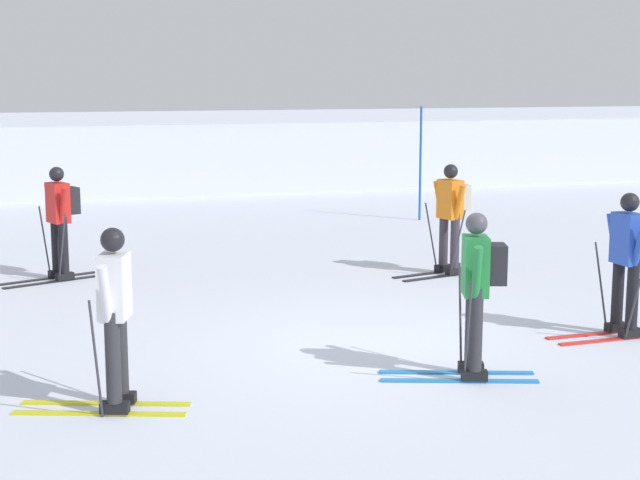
% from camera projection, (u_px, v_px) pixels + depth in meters
% --- Properties ---
extents(ground_plane, '(120.00, 120.00, 0.00)m').
position_uv_depth(ground_plane, '(374.00, 345.00, 11.18)').
color(ground_plane, silver).
extents(far_snow_ridge, '(80.00, 9.21, 1.82)m').
position_uv_depth(far_snow_ridge, '(166.00, 148.00, 28.83)').
color(far_snow_ridge, silver).
rests_on(far_snow_ridge, ground).
extents(skier_red, '(1.62, 0.96, 1.71)m').
position_uv_depth(skier_red, '(60.00, 217.00, 14.61)').
color(skier_red, black).
rests_on(skier_red, ground).
extents(skier_white, '(1.64, 0.96, 1.71)m').
position_uv_depth(skier_white, '(114.00, 314.00, 8.88)').
color(skier_white, gold).
rests_on(skier_white, ground).
extents(skier_orange, '(1.64, 0.98, 1.71)m').
position_uv_depth(skier_orange, '(451.00, 213.00, 15.02)').
color(skier_orange, black).
rests_on(skier_orange, ground).
extents(skier_green, '(1.64, 0.96, 1.71)m').
position_uv_depth(skier_green, '(477.00, 287.00, 9.83)').
color(skier_green, '#237AC6').
rests_on(skier_green, ground).
extents(skier_blue, '(1.62, 1.00, 1.71)m').
position_uv_depth(skier_blue, '(626.00, 260.00, 11.44)').
color(skier_blue, red).
rests_on(skier_blue, ground).
extents(trail_marker_pole, '(0.05, 0.05, 2.40)m').
position_uv_depth(trail_marker_pole, '(420.00, 164.00, 20.56)').
color(trail_marker_pole, '#1E56AD').
rests_on(trail_marker_pole, ground).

